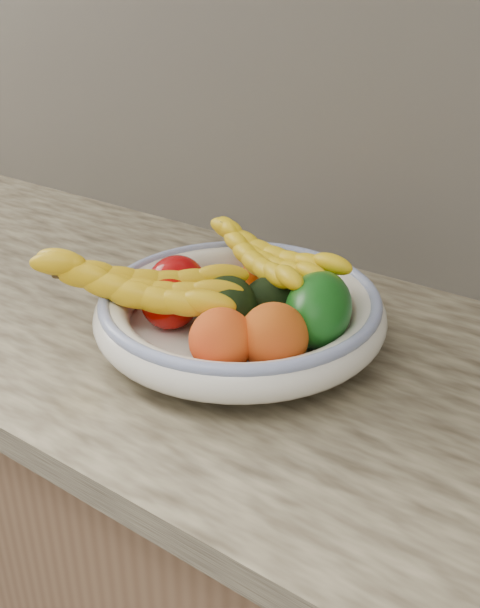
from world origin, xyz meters
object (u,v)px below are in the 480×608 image
at_px(green_mango, 318,309).
at_px(banana_bunch_back, 266,263).
at_px(banana_bunch_front, 137,291).
at_px(fruit_bowl, 240,312).

height_order(green_mango, banana_bunch_back, green_mango).
xyz_separation_m(green_mango, banana_bunch_back, (-0.12, 0.06, 0.01)).
bearing_deg(banana_bunch_front, green_mango, 0.51).
relative_size(green_mango, banana_bunch_front, 0.43).
bearing_deg(banana_bunch_back, green_mango, -7.62).
distance_m(fruit_bowl, green_mango, 0.11).
xyz_separation_m(fruit_bowl, green_mango, (0.11, 0.02, 0.03)).
height_order(fruit_bowl, banana_bunch_front, banana_bunch_front).
bearing_deg(green_mango, fruit_bowl, 165.33).
relative_size(fruit_bowl, banana_bunch_back, 1.44).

